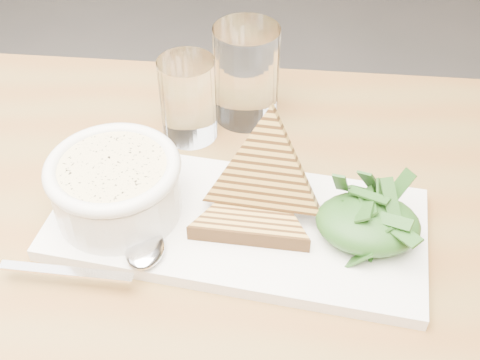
# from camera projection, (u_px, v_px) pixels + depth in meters

# --- Properties ---
(table_top) EXTENTS (1.13, 0.78, 0.04)m
(table_top) POSITION_uv_depth(u_px,v_px,m) (169.00, 279.00, 0.60)
(table_top) COLOR olive
(table_top) RESTS_ON ground
(platter) EXTENTS (0.39, 0.20, 0.01)m
(platter) POSITION_uv_depth(u_px,v_px,m) (237.00, 224.00, 0.62)
(platter) COLOR white
(platter) RESTS_ON table_top
(soup_bowl) EXTENTS (0.13, 0.13, 0.05)m
(soup_bowl) POSITION_uv_depth(u_px,v_px,m) (117.00, 192.00, 0.60)
(soup_bowl) COLOR white
(soup_bowl) RESTS_ON platter
(soup) EXTENTS (0.11, 0.11, 0.01)m
(soup) POSITION_uv_depth(u_px,v_px,m) (113.00, 169.00, 0.58)
(soup) COLOR beige
(soup) RESTS_ON soup_bowl
(bowl_rim) EXTENTS (0.13, 0.13, 0.01)m
(bowl_rim) POSITION_uv_depth(u_px,v_px,m) (112.00, 167.00, 0.58)
(bowl_rim) COLOR white
(bowl_rim) RESTS_ON soup_bowl
(sandwich_flat) EXTENTS (0.14, 0.14, 0.02)m
(sandwich_flat) POSITION_uv_depth(u_px,v_px,m) (253.00, 214.00, 0.60)
(sandwich_flat) COLOR #BE9042
(sandwich_flat) RESTS_ON platter
(sandwich_lean) EXTENTS (0.14, 0.14, 0.16)m
(sandwich_lean) POSITION_uv_depth(u_px,v_px,m) (265.00, 173.00, 0.59)
(sandwich_lean) COLOR #BE9042
(sandwich_lean) RESTS_ON sandwich_flat
(salad_base) EXTENTS (0.10, 0.08, 0.04)m
(salad_base) POSITION_uv_depth(u_px,v_px,m) (368.00, 223.00, 0.58)
(salad_base) COLOR #10390F
(salad_base) RESTS_ON platter
(arugula_pile) EXTENTS (0.11, 0.10, 0.05)m
(arugula_pile) POSITION_uv_depth(u_px,v_px,m) (369.00, 218.00, 0.57)
(arugula_pile) COLOR #386526
(arugula_pile) RESTS_ON platter
(spoon_bowl) EXTENTS (0.04, 0.05, 0.01)m
(spoon_bowl) POSITION_uv_depth(u_px,v_px,m) (145.00, 249.00, 0.57)
(spoon_bowl) COLOR silver
(spoon_bowl) RESTS_ON platter
(spoon_handle) EXTENTS (0.13, 0.01, 0.00)m
(spoon_handle) POSITION_uv_depth(u_px,v_px,m) (66.00, 271.00, 0.56)
(spoon_handle) COLOR silver
(spoon_handle) RESTS_ON platter
(glass_near) EXTENTS (0.07, 0.07, 0.10)m
(glass_near) POSITION_uv_depth(u_px,v_px,m) (188.00, 99.00, 0.70)
(glass_near) COLOR white
(glass_near) RESTS_ON table_top
(glass_far) EXTENTS (0.08, 0.08, 0.12)m
(glass_far) POSITION_uv_depth(u_px,v_px,m) (246.00, 74.00, 0.72)
(glass_far) COLOR white
(glass_far) RESTS_ON table_top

